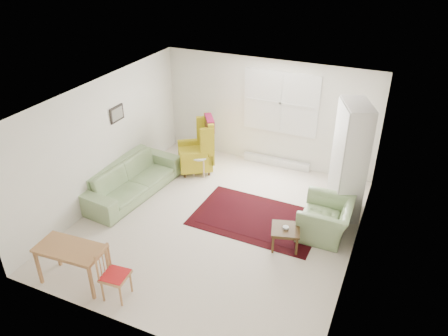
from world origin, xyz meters
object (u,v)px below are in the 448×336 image
at_px(coffee_table, 285,237).
at_px(cabinet, 350,160).
at_px(armchair, 326,216).
at_px(desk, 73,265).
at_px(desk_chair, 115,275).
at_px(wingback_chair, 195,145).
at_px(stool, 200,166).
at_px(sofa, 131,174).

height_order(coffee_table, cabinet, cabinet).
distance_m(armchair, desk, 4.39).
relative_size(armchair, desk_chair, 1.18).
bearing_deg(desk, coffee_table, 38.20).
xyz_separation_m(armchair, cabinet, (0.16, 0.90, 0.74)).
height_order(wingback_chair, desk, wingback_chair).
height_order(armchair, cabinet, cabinet).
distance_m(armchair, wingback_chair, 3.48).
relative_size(armchair, cabinet, 0.45).
bearing_deg(armchair, desk_chair, -42.97).
bearing_deg(armchair, cabinet, 168.41).
relative_size(cabinet, desk, 2.12).
relative_size(cabinet, desk_chair, 2.62).
height_order(wingback_chair, stool, wingback_chair).
height_order(desk, desk_chair, desk_chair).
relative_size(armchair, coffee_table, 2.11).
bearing_deg(wingback_chair, desk, -34.99).
relative_size(sofa, stool, 4.65).
distance_m(armchair, desk_chair, 3.81).
height_order(wingback_chair, cabinet, cabinet).
xyz_separation_m(armchair, coffee_table, (-0.56, -0.65, -0.20)).
xyz_separation_m(coffee_table, desk, (-2.79, -2.19, 0.14)).
distance_m(wingback_chair, desk_chair, 4.08).
bearing_deg(sofa, stool, -32.01).
bearing_deg(coffee_table, armchair, 49.49).
bearing_deg(stool, armchair, -17.78).
distance_m(cabinet, desk_chair, 4.67).
xyz_separation_m(desk, desk_chair, (0.81, 0.00, 0.09)).
bearing_deg(wingback_chair, coffee_table, 22.28).
bearing_deg(stool, wingback_chair, 138.37).
distance_m(cabinet, desk, 5.19).
distance_m(sofa, desk, 2.67).
xyz_separation_m(wingback_chair, desk, (-0.08, -4.01, -0.32)).
distance_m(stool, desk, 3.84).
relative_size(sofa, desk_chair, 2.73).
bearing_deg(coffee_table, desk_chair, -132.03).
bearing_deg(coffee_table, cabinet, 65.06).
height_order(armchair, desk_chair, desk_chair).
xyz_separation_m(sofa, desk_chair, (1.50, -2.58, -0.04)).
height_order(wingback_chair, desk_chair, wingback_chair).
height_order(cabinet, desk, cabinet).
relative_size(wingback_chair, coffee_table, 2.71).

